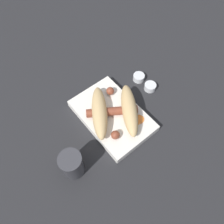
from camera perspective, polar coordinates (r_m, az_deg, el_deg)
name	(u,v)px	position (r m, az deg, el deg)	size (l,w,h in m)	color
ground_plane	(112,118)	(0.73, 0.00, -1.49)	(3.00, 3.00, 0.00)	#232326
food_tray	(112,116)	(0.72, 0.00, -0.96)	(0.26, 0.17, 0.03)	silver
bread_roll	(114,111)	(0.68, 0.66, 0.33)	(0.24, 0.22, 0.05)	tan
sausage	(113,112)	(0.69, 0.16, 0.10)	(0.16, 0.15, 0.03)	brown
pickled_veggies	(137,121)	(0.70, 6.42, -2.23)	(0.04, 0.05, 0.00)	orange
condiment_cup_near	(150,87)	(0.80, 9.90, 6.47)	(0.04, 0.04, 0.02)	silver
condiment_cup_far	(139,78)	(0.82, 7.00, 8.90)	(0.04, 0.04, 0.02)	silver
drink_glass	(72,164)	(0.63, -10.39, -13.31)	(0.06, 0.06, 0.09)	#333338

